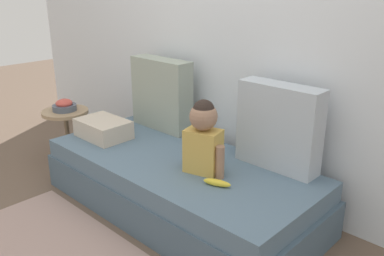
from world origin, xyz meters
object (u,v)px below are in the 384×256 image
toddler (203,136)px  fruit_bowl (64,106)px  throw_pillow_left (162,94)px  banana (217,183)px  throw_pillow_right (279,127)px  folded_blanket (103,129)px  couch (179,184)px  side_table (66,122)px

toddler → fruit_bowl: (-1.53, -0.07, -0.11)m
throw_pillow_left → fruit_bowl: size_ratio=2.79×
throw_pillow_left → banana: throw_pillow_left is taller
throw_pillow_right → folded_blanket: size_ratio=1.35×
couch → folded_blanket: 0.76m
couch → throw_pillow_right: 0.79m
folded_blanket → side_table: 0.59m
throw_pillow_right → banana: 0.54m
throw_pillow_right → toddler: throw_pillow_right is taller
banana → side_table: (-1.72, 0.02, -0.04)m
throw_pillow_left → toddler: (0.79, -0.37, -0.04)m
throw_pillow_left → fruit_bowl: bearing=-149.2°
throw_pillow_left → folded_blanket: (-0.16, -0.46, -0.21)m
folded_blanket → fruit_bowl: (-0.58, 0.01, 0.06)m
banana → folded_blanket: 1.14m
throw_pillow_left → toddler: throw_pillow_left is taller
toddler → fruit_bowl: size_ratio=2.32×
throw_pillow_left → folded_blanket: size_ratio=1.40×
throw_pillow_left → side_table: 0.92m
toddler → side_table: (-1.53, -0.07, -0.26)m
couch → throw_pillow_right: size_ratio=3.63×
side_table → folded_blanket: bearing=-1.4°
fruit_bowl → throw_pillow_left: bearing=30.8°
throw_pillow_left → folded_blanket: 0.53m
banana → fruit_bowl: fruit_bowl is taller
couch → throw_pillow_left: (-0.54, 0.35, 0.47)m
fruit_bowl → couch: bearing=4.3°
throw_pillow_left → fruit_bowl: 0.88m
fruit_bowl → side_table: bearing=-90.0°
couch → throw_pillow_left: throw_pillow_left is taller
throw_pillow_left → banana: bearing=-25.4°
folded_blanket → fruit_bowl: size_ratio=1.99×
couch → banana: banana is taller
throw_pillow_right → toddler: 0.48m
banana → fruit_bowl: size_ratio=0.85×
banana → fruit_bowl: (-1.72, 0.02, 0.11)m
throw_pillow_right → throw_pillow_left: bearing=180.0°
banana → throw_pillow_right: bearing=77.5°
couch → fruit_bowl: 1.33m
throw_pillow_left → throw_pillow_right: throw_pillow_left is taller
throw_pillow_left → banana: size_ratio=3.30×
throw_pillow_right → folded_blanket: throw_pillow_right is taller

